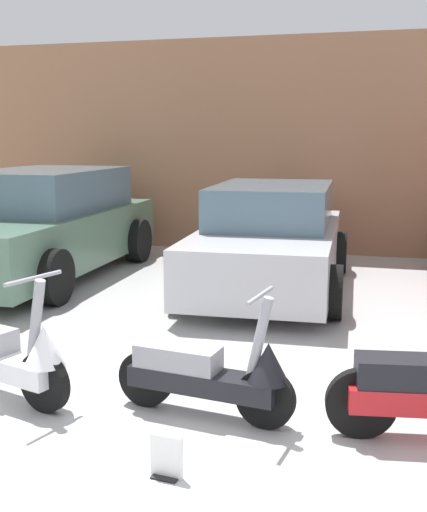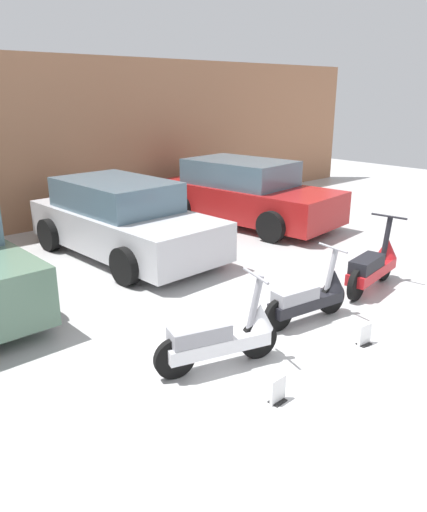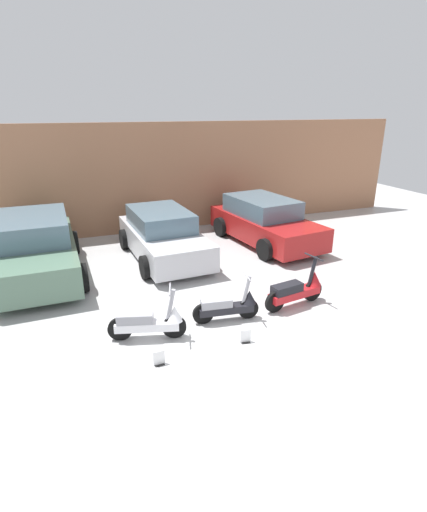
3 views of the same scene
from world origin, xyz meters
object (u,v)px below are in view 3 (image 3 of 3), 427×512
scooter_front_right (229,305)px  car_rear_left (36,248)px  car_rear_right (264,222)px  placard_near_left_scooter (159,359)px  scooter_front_center (297,289)px  placard_near_right_scooter (245,337)px  scooter_front_left (150,321)px  car_rear_center (163,236)px

scooter_front_right → car_rear_left: car_rear_left is taller
car_rear_right → placard_near_left_scooter: car_rear_right is taller
scooter_front_center → placard_near_right_scooter: (-1.65, -0.91, -0.26)m
scooter_front_left → scooter_front_right: scooter_front_left is taller
scooter_front_center → car_rear_right: 4.32m
scooter_front_right → car_rear_right: car_rear_right is taller
car_rear_left → placard_near_right_scooter: 5.94m
scooter_front_left → placard_near_left_scooter: (-0.06, -0.84, -0.24)m
scooter_front_left → placard_near_right_scooter: 1.75m
car_rear_right → placard_near_left_scooter: 6.91m
placard_near_right_scooter → car_rear_left: bearing=126.8°
scooter_front_center → car_rear_center: bearing=107.0°
placard_near_right_scooter → scooter_front_center: bearing=29.0°
scooter_front_left → car_rear_center: bearing=88.9°
scooter_front_left → scooter_front_center: size_ratio=0.93×
scooter_front_center → car_rear_center: car_rear_center is taller
scooter_front_left → car_rear_left: car_rear_left is taller
scooter_front_right → car_rear_center: (-0.31, 3.98, 0.31)m
scooter_front_right → placard_near_left_scooter: bearing=-142.7°
scooter_front_right → car_rear_center: size_ratio=0.33×
car_rear_left → car_rear_right: car_rear_left is taller
scooter_front_right → car_rear_left: size_ratio=0.30×
scooter_front_right → placard_near_right_scooter: bearing=-84.4°
scooter_front_center → car_rear_right: car_rear_right is taller
scooter_front_right → car_rear_center: car_rear_center is taller
scooter_front_left → placard_near_left_scooter: size_ratio=5.35×
scooter_front_left → car_rear_right: bearing=59.3°
scooter_front_center → scooter_front_right: bearing=173.4°
car_rear_center → placard_near_left_scooter: (-1.35, -4.91, -0.53)m
scooter_front_right → car_rear_right: bearing=62.2°
scooter_front_center → car_rear_right: bearing=62.3°
scooter_front_right → car_rear_left: (-3.57, 3.89, 0.38)m
car_rear_center → placard_near_left_scooter: car_rear_center is taller
scooter_front_right → car_rear_left: bearing=140.5°
placard_near_left_scooter → car_rear_center: bearing=74.6°
car_rear_center → placard_near_right_scooter: 4.86m
scooter_front_center → placard_near_left_scooter: 3.43m
car_rear_right → scooter_front_center: bearing=-25.6°
car_rear_right → placard_near_left_scooter: size_ratio=16.42×
placard_near_right_scooter → scooter_front_left: bearing=154.4°
car_rear_center → placard_near_left_scooter: size_ratio=15.47×
scooter_front_right → car_rear_right: 5.12m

